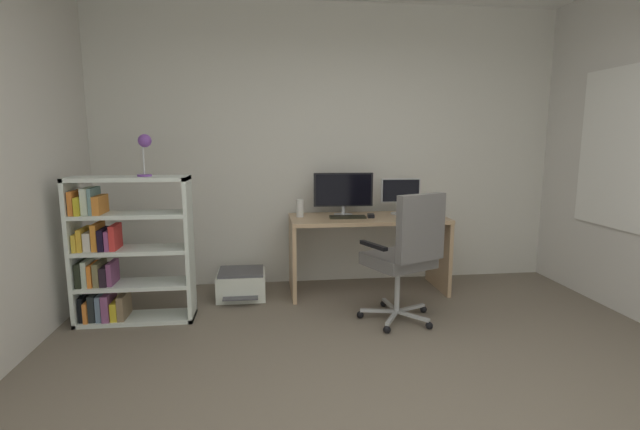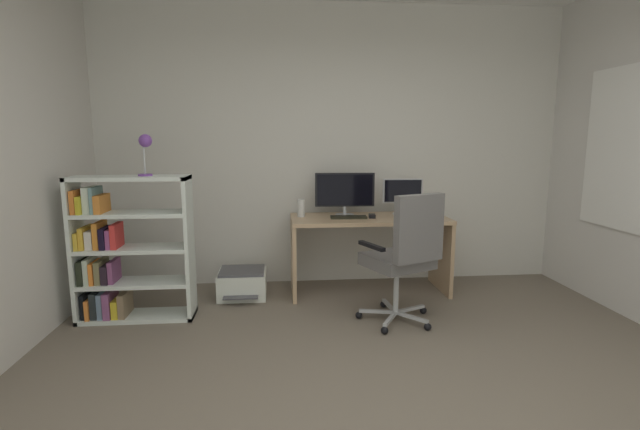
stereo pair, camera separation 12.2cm
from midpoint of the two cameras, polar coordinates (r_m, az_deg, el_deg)
name	(u,v)px [view 1 (the left image)]	position (r m, az deg, el deg)	size (l,w,h in m)	color
ground_plane	(399,423)	(2.71, 8.30, -24.12)	(4.67, 5.02, 0.02)	#726657
wall_back	(330,147)	(4.77, 0.55, 8.41)	(4.67, 0.10, 2.80)	silver
desk	(367,236)	(4.48, 5.10, -2.66)	(1.49, 0.63, 0.74)	tan
monitor_main	(343,191)	(4.48, 2.12, 2.98)	(0.58, 0.18, 0.41)	#B2B5B7
monitor_secondary	(400,193)	(4.61, 9.16, 2.70)	(0.39, 0.18, 0.35)	#B2B5B7
keyboard	(348,217)	(4.36, 2.63, -0.25)	(0.34, 0.13, 0.02)	black
computer_mouse	(371,216)	(4.40, 5.51, -0.10)	(0.06, 0.10, 0.03)	black
desktop_speaker	(300,208)	(4.41, -3.30, 0.85)	(0.07, 0.07, 0.17)	silver
office_chair	(406,251)	(3.71, 9.69, -4.46)	(0.64, 0.68, 1.07)	#B7BABC
bookshelf	(119,255)	(4.09, -24.39, -4.55)	(0.93, 0.30, 1.19)	silver
desk_lamp	(145,146)	(3.91, -21.70, 7.88)	(0.12, 0.11, 0.33)	#74419F
printer	(241,284)	(4.47, -10.47, -8.38)	(0.45, 0.49, 0.26)	white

